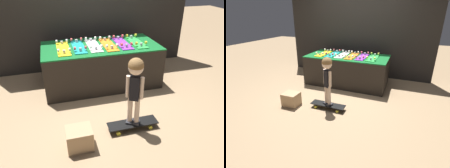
% 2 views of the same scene
% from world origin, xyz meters
% --- Properties ---
extents(ground_plane, '(16.00, 16.00, 0.00)m').
position_xyz_m(ground_plane, '(0.00, 0.00, 0.00)').
color(ground_plane, '#9E7F5B').
extents(back_wall, '(4.12, 0.10, 2.38)m').
position_xyz_m(back_wall, '(0.00, 1.49, 1.19)').
color(back_wall, black).
rests_on(back_wall, ground_plane).
extents(display_rack, '(1.99, 1.00, 0.73)m').
position_xyz_m(display_rack, '(0.00, 0.66, 0.36)').
color(display_rack, black).
rests_on(display_rack, ground_plane).
extents(skateboard_yellow_on_rack, '(0.20, 0.72, 0.09)m').
position_xyz_m(skateboard_yellow_on_rack, '(-0.64, 0.63, 0.75)').
color(skateboard_yellow_on_rack, yellow).
rests_on(skateboard_yellow_on_rack, display_rack).
extents(skateboard_teal_on_rack, '(0.20, 0.72, 0.09)m').
position_xyz_m(skateboard_teal_on_rack, '(-0.38, 0.66, 0.75)').
color(skateboard_teal_on_rack, teal).
rests_on(skateboard_teal_on_rack, display_rack).
extents(skateboard_white_on_rack, '(0.20, 0.72, 0.09)m').
position_xyz_m(skateboard_white_on_rack, '(-0.13, 0.66, 0.75)').
color(skateboard_white_on_rack, white).
rests_on(skateboard_white_on_rack, display_rack).
extents(skateboard_orange_on_rack, '(0.20, 0.72, 0.09)m').
position_xyz_m(skateboard_orange_on_rack, '(0.13, 0.63, 0.75)').
color(skateboard_orange_on_rack, orange).
rests_on(skateboard_orange_on_rack, display_rack).
extents(skateboard_purple_on_rack, '(0.20, 0.72, 0.09)m').
position_xyz_m(skateboard_purple_on_rack, '(0.38, 0.64, 0.75)').
color(skateboard_purple_on_rack, purple).
rests_on(skateboard_purple_on_rack, display_rack).
extents(skateboard_green_on_rack, '(0.20, 0.72, 0.09)m').
position_xyz_m(skateboard_green_on_rack, '(0.64, 0.63, 0.75)').
color(skateboard_green_on_rack, green).
rests_on(skateboard_green_on_rack, display_rack).
extents(skateboard_on_floor, '(0.68, 0.19, 0.09)m').
position_xyz_m(skateboard_on_floor, '(0.10, -0.74, 0.07)').
color(skateboard_on_floor, black).
rests_on(skateboard_on_floor, ground_plane).
extents(child, '(0.21, 0.19, 0.92)m').
position_xyz_m(child, '(0.10, -0.74, 0.74)').
color(child, '#2D2D33').
rests_on(child, skateboard_on_floor).
extents(storage_box, '(0.30, 0.27, 0.26)m').
position_xyz_m(storage_box, '(-0.63, -0.89, 0.13)').
color(storage_box, tan).
rests_on(storage_box, ground_plane).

